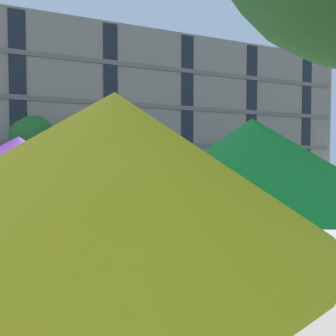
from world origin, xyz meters
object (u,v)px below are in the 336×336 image
at_px(sedan_silver_midblock, 282,173).
at_px(picnic_table, 23,320).
at_px(pickup_blue, 197,173).
at_px(street_tree_left, 32,136).
at_px(sedan_silver, 98,176).
at_px(patio_umbrella, 103,158).

distance_m(sedan_silver_midblock, picnic_table, 18.63).
distance_m(pickup_blue, picnic_table, 14.40).
bearing_deg(picnic_table, pickup_blue, 60.66).
height_order(street_tree_left, picnic_table, street_tree_left).
relative_size(street_tree_left, picnic_table, 2.63).
bearing_deg(sedan_silver, patio_umbrella, -90.74).
xyz_separation_m(sedan_silver_midblock, patio_umbrella, (-13.09, -12.70, 0.94)).
height_order(pickup_blue, picnic_table, pickup_blue).
bearing_deg(patio_umbrella, sedan_silver_midblock, 44.12).
height_order(sedan_silver_midblock, patio_umbrella, patio_umbrella).
bearing_deg(street_tree_left, picnic_table, -78.20).
bearing_deg(street_tree_left, pickup_blue, -15.75).
height_order(patio_umbrella, picnic_table, patio_umbrella).
distance_m(sedan_silver, pickup_blue, 6.20).
bearing_deg(picnic_table, sedan_silver_midblock, 42.31).
xyz_separation_m(sedan_silver, picnic_table, (-0.85, -12.54, -0.46)).
distance_m(pickup_blue, sedan_silver_midblock, 6.73).
bearing_deg(street_tree_left, sedan_silver_midblock, -9.67).
xyz_separation_m(sedan_silver, street_tree_left, (-4.07, 2.90, 2.48)).
height_order(pickup_blue, sedan_silver_midblock, pickup_blue).
relative_size(pickup_blue, patio_umbrella, 1.30).
xyz_separation_m(pickup_blue, street_tree_left, (-10.27, 2.90, 2.40)).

